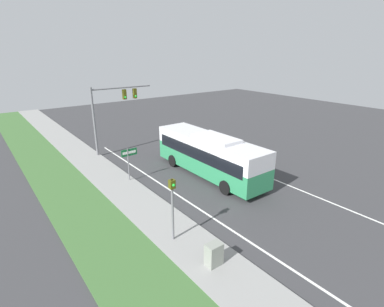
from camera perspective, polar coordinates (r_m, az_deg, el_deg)
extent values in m
plane|color=#38383A|center=(20.83, 9.02, -7.30)|extent=(80.00, 80.00, 0.00)
cube|color=gray|center=(17.37, -5.79, -12.72)|extent=(2.80, 80.00, 0.12)
cube|color=#3D6633|center=(16.27, -15.82, -15.96)|extent=(3.60, 80.00, 0.10)
cube|color=silver|center=(18.67, 1.14, -10.37)|extent=(0.14, 30.00, 0.01)
cube|color=silver|center=(23.35, 15.23, -4.73)|extent=(0.14, 30.00, 0.01)
cube|color=#2D8956|center=(22.92, 3.29, -1.56)|extent=(2.57, 10.22, 1.47)
cube|color=silver|center=(22.48, 3.35, 1.61)|extent=(2.57, 10.22, 1.20)
cube|color=black|center=(22.61, 3.33, 0.62)|extent=(2.61, 9.40, 0.91)
cube|color=silver|center=(21.72, 4.70, 2.93)|extent=(1.80, 3.58, 0.24)
cylinder|color=black|center=(24.82, -3.65, -1.38)|extent=(0.28, 0.99, 0.99)
cylinder|color=black|center=(26.17, 0.86, -0.23)|extent=(0.28, 0.99, 0.99)
cylinder|color=black|center=(20.24, 6.39, -6.44)|extent=(0.28, 0.99, 0.99)
cylinder|color=black|center=(21.87, 11.13, -4.67)|extent=(0.28, 0.99, 0.99)
cylinder|color=slate|center=(27.76, -18.11, 5.56)|extent=(0.20, 0.20, 6.20)
cylinder|color=slate|center=(28.29, -13.20, 12.12)|extent=(5.68, 0.14, 0.14)
cube|color=#47470F|center=(28.45, -12.76, 10.93)|extent=(0.32, 0.28, 0.90)
sphere|color=#1ED838|center=(28.32, -12.56, 10.40)|extent=(0.18, 0.18, 0.18)
cube|color=#47470F|center=(28.89, -10.85, 11.18)|extent=(0.32, 0.28, 0.90)
sphere|color=#1ED838|center=(28.76, -10.66, 10.66)|extent=(0.18, 0.18, 0.18)
cylinder|color=slate|center=(14.99, -3.71, -10.97)|extent=(0.12, 0.12, 3.40)
cube|color=#47470F|center=(14.30, -3.84, -5.84)|extent=(0.28, 0.24, 0.44)
sphere|color=#1ED838|center=(14.19, -3.50, -6.05)|extent=(0.14, 0.14, 0.14)
cylinder|color=slate|center=(22.20, -11.99, -2.20)|extent=(0.08, 0.08, 2.54)
cube|color=#145B2D|center=(21.92, -11.88, 0.21)|extent=(1.21, 0.03, 0.51)
cube|color=white|center=(21.90, -11.86, 0.19)|extent=(1.03, 0.01, 0.18)
cube|color=gray|center=(14.01, 4.18, -18.60)|extent=(0.72, 0.53, 1.07)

